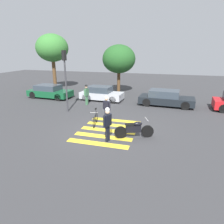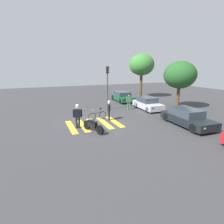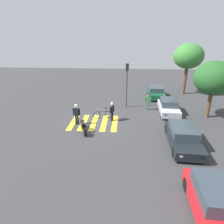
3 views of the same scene
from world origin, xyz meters
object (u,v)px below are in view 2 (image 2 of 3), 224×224
(leaning_bicycle, at_px, (98,116))
(officer_on_foot, at_px, (109,109))
(police_motorcycle, at_px, (93,125))
(car_silver_sedan, at_px, (147,104))
(traffic_light_pole, at_px, (108,81))
(pedestrian_bystander, at_px, (129,100))
(car_green_compact, at_px, (123,97))
(car_black_suv, at_px, (187,117))
(officer_by_motorcycle, at_px, (78,114))

(leaning_bicycle, bearing_deg, officer_on_foot, 61.91)
(police_motorcycle, height_order, leaning_bicycle, police_motorcycle)
(police_motorcycle, relative_size, officer_on_foot, 1.18)
(police_motorcycle, bearing_deg, officer_on_foot, 136.56)
(car_silver_sedan, xyz_separation_m, traffic_light_pole, (-1.31, -4.07, 2.38))
(pedestrian_bystander, bearing_deg, car_green_compact, 162.29)
(leaning_bicycle, xyz_separation_m, traffic_light_pole, (-3.06, 2.13, 2.62))
(pedestrian_bystander, xyz_separation_m, traffic_light_pole, (-0.65, -2.17, 2.00))
(police_motorcycle, relative_size, car_silver_sedan, 0.51)
(pedestrian_bystander, xyz_separation_m, car_black_suv, (6.48, 1.66, -0.37))
(officer_on_foot, distance_m, pedestrian_bystander, 4.48)
(officer_by_motorcycle, xyz_separation_m, traffic_light_pole, (-4.50, 4.14, 1.95))
(police_motorcycle, distance_m, officer_on_foot, 3.07)
(car_black_suv, bearing_deg, police_motorcycle, -101.04)
(police_motorcycle, height_order, car_black_suv, car_black_suv)
(police_motorcycle, relative_size, car_black_suv, 0.44)
(police_motorcycle, relative_size, officer_by_motorcycle, 1.12)
(car_silver_sedan, height_order, car_black_suv, car_black_suv)
(police_motorcycle, xyz_separation_m, car_green_compact, (-9.61, 6.95, 0.15))
(officer_on_foot, relative_size, car_silver_sedan, 0.43)
(officer_on_foot, distance_m, car_silver_sedan, 5.78)
(car_silver_sedan, distance_m, car_black_suv, 5.83)
(car_green_compact, height_order, traffic_light_pole, traffic_light_pole)
(car_black_suv, bearing_deg, officer_by_motorcycle, -108.24)
(car_black_suv, bearing_deg, traffic_light_pole, -151.78)
(leaning_bicycle, height_order, car_green_compact, car_green_compact)
(leaning_bicycle, relative_size, traffic_light_pole, 0.38)
(leaning_bicycle, relative_size, officer_by_motorcycle, 0.94)
(leaning_bicycle, relative_size, officer_on_foot, 0.99)
(police_motorcycle, xyz_separation_m, traffic_light_pole, (-5.73, 3.34, 2.54))
(officer_on_foot, height_order, pedestrian_bystander, pedestrian_bystander)
(pedestrian_bystander, distance_m, traffic_light_pole, 3.02)
(leaning_bicycle, distance_m, car_green_compact, 9.02)
(officer_on_foot, distance_m, car_black_suv, 6.23)
(police_motorcycle, height_order, pedestrian_bystander, pedestrian_bystander)
(traffic_light_pole, bearing_deg, pedestrian_bystander, 73.39)
(leaning_bicycle, distance_m, car_black_suv, 7.22)
(pedestrian_bystander, relative_size, traffic_light_pole, 0.39)
(police_motorcycle, xyz_separation_m, car_silver_sedan, (-4.42, 7.40, 0.16))
(police_motorcycle, relative_size, car_green_compact, 0.47)
(car_green_compact, bearing_deg, officer_on_foot, -33.30)
(car_silver_sedan, bearing_deg, pedestrian_bystander, -109.22)
(traffic_light_pole, bearing_deg, officer_by_motorcycle, -42.59)
(officer_by_motorcycle, height_order, car_green_compact, officer_by_motorcycle)
(pedestrian_bystander, height_order, car_silver_sedan, pedestrian_bystander)
(car_black_suv, distance_m, traffic_light_pole, 8.43)
(car_black_suv, height_order, traffic_light_pole, traffic_light_pole)
(car_green_compact, height_order, car_black_suv, car_black_suv)
(officer_on_foot, bearing_deg, car_silver_sedan, 112.67)
(traffic_light_pole, bearing_deg, police_motorcycle, -30.21)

